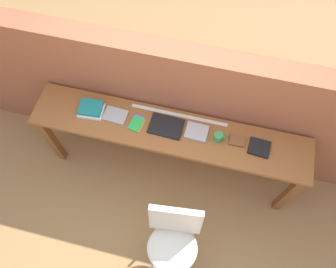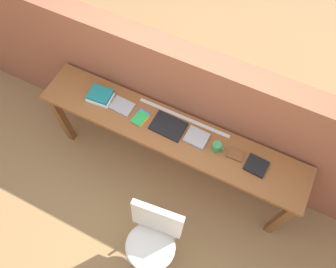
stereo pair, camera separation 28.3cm
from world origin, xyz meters
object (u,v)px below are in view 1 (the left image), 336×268
(book_open_centre, at_px, (166,126))
(book_repair_rightmost, at_px, (259,148))
(pamphlet_pile_colourful, at_px, (137,123))
(mug, at_px, (218,137))
(book_stack_leftmost, at_px, (91,109))
(leather_journal_brown, at_px, (237,141))
(chair_white_moulded, at_px, (173,238))
(magazine_cycling, at_px, (115,115))

(book_open_centre, relative_size, book_repair_rightmost, 1.68)
(pamphlet_pile_colourful, bearing_deg, book_repair_rightmost, 0.89)
(pamphlet_pile_colourful, distance_m, mug, 0.73)
(mug, bearing_deg, book_stack_leftmost, 179.44)
(book_stack_leftmost, height_order, leather_journal_brown, book_stack_leftmost)
(pamphlet_pile_colourful, distance_m, book_open_centre, 0.26)
(chair_white_moulded, relative_size, mug, 8.10)
(book_stack_leftmost, relative_size, leather_journal_brown, 1.81)
(book_repair_rightmost, bearing_deg, pamphlet_pile_colourful, -175.37)
(chair_white_moulded, xyz_separation_m, book_stack_leftmost, (-0.97, 0.85, 0.39))
(pamphlet_pile_colourful, relative_size, book_repair_rightmost, 1.04)
(book_open_centre, bearing_deg, book_repair_rightmost, 0.74)
(chair_white_moulded, distance_m, book_open_centre, 0.97)
(book_open_centre, xyz_separation_m, mug, (0.46, -0.02, 0.03))
(chair_white_moulded, distance_m, pamphlet_pile_colourful, 1.04)
(pamphlet_pile_colourful, height_order, mug, mug)
(pamphlet_pile_colourful, bearing_deg, leather_journal_brown, 2.40)
(chair_white_moulded, height_order, leather_journal_brown, leather_journal_brown)
(magazine_cycling, bearing_deg, book_repair_rightmost, 2.25)
(chair_white_moulded, relative_size, book_repair_rightmost, 5.06)
(chair_white_moulded, bearing_deg, book_stack_leftmost, 138.78)
(pamphlet_pile_colourful, bearing_deg, book_open_centre, 6.83)
(chair_white_moulded, relative_size, book_stack_leftmost, 3.79)
(pamphlet_pile_colourful, xyz_separation_m, mug, (0.73, 0.02, 0.04))
(chair_white_moulded, bearing_deg, magazine_cycling, 131.07)
(leather_journal_brown, relative_size, book_repair_rightmost, 0.74)
(book_stack_leftmost, relative_size, pamphlet_pile_colourful, 1.28)
(magazine_cycling, distance_m, book_open_centre, 0.47)
(book_stack_leftmost, bearing_deg, magazine_cycling, 1.12)
(book_open_centre, bearing_deg, leather_journal_brown, 2.30)
(book_stack_leftmost, height_order, pamphlet_pile_colourful, book_stack_leftmost)
(book_stack_leftmost, relative_size, magazine_cycling, 1.15)
(mug, distance_m, leather_journal_brown, 0.17)
(book_repair_rightmost, bearing_deg, chair_white_moulded, -119.34)
(pamphlet_pile_colourful, distance_m, book_repair_rightmost, 1.08)
(pamphlet_pile_colourful, xyz_separation_m, book_repair_rightmost, (1.08, 0.02, 0.01))
(book_stack_leftmost, xyz_separation_m, pamphlet_pile_colourful, (0.43, -0.03, -0.03))
(mug, bearing_deg, magazine_cycling, 179.04)
(book_stack_leftmost, bearing_deg, pamphlet_pile_colourful, -3.56)
(book_stack_leftmost, bearing_deg, book_open_centre, 0.39)
(chair_white_moulded, distance_m, leather_journal_brown, 1.00)
(pamphlet_pile_colourful, xyz_separation_m, book_open_centre, (0.26, 0.03, 0.00))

